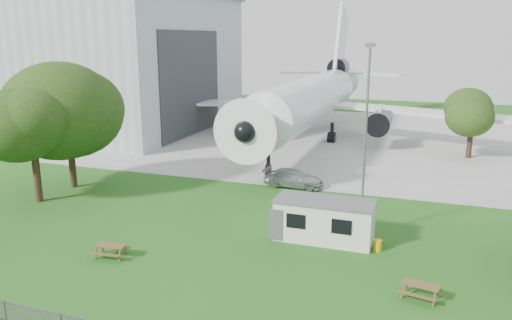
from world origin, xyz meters
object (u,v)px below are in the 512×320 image
(site_cabin, at_px, (324,220))
(picnic_east, at_px, (419,298))
(picnic_west, at_px, (111,257))
(hangar, at_px, (69,59))
(airliner, at_px, (312,97))

(site_cabin, height_order, picnic_east, site_cabin)
(picnic_east, bearing_deg, picnic_west, -164.06)
(hangar, height_order, picnic_east, hangar)
(airliner, xyz_separation_m, picnic_west, (-3.06, -37.63, -5.27))
(hangar, xyz_separation_m, airliner, (35.97, -0.14, -4.14))
(hangar, distance_m, picnic_west, 50.97)
(site_cabin, distance_m, picnic_west, 13.06)
(site_cabin, bearing_deg, picnic_west, -149.26)
(picnic_west, xyz_separation_m, picnic_east, (17.10, 1.00, 0.00))
(hangar, distance_m, airliner, 36.21)
(picnic_east, bearing_deg, airliner, 123.56)
(airliner, relative_size, picnic_east, 26.52)
(picnic_west, bearing_deg, hangar, 124.26)
(hangar, bearing_deg, airliner, -0.22)
(site_cabin, distance_m, picnic_east, 8.29)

